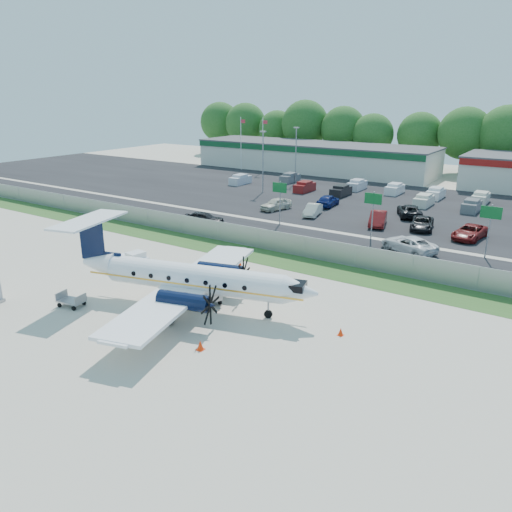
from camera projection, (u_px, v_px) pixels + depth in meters
The scene contains 31 objects.
ground at pixel (209, 309), 35.04m from camera, with size 170.00×170.00×0.00m, color beige.
grass_verge at pixel (293, 263), 44.53m from camera, with size 170.00×4.00×0.02m, color #2D561E.
access_road at pixel (327, 244), 50.06m from camera, with size 170.00×8.00×0.02m, color black.
parking_lot at pixel (396, 206), 66.68m from camera, with size 170.00×32.00×0.02m, color black.
perimeter_fence at pixel (304, 247), 45.80m from camera, with size 120.00×0.06×1.99m.
building_west at pixel (313, 157), 95.85m from camera, with size 46.40×12.40×5.24m.
sign_left at pixel (280, 194), 56.23m from camera, with size 1.80×0.26×5.00m.
sign_mid at pixel (373, 205), 50.45m from camera, with size 1.80×0.26×5.00m.
sign_right at pixel (490, 220), 44.67m from camera, with size 1.80×0.26×5.00m.
flagpole_west at pixel (241, 140), 95.64m from camera, with size 1.06×0.12×10.00m.
flagpole_east at pixel (263, 142), 93.01m from camera, with size 1.06×0.12×10.00m.
light_pole_nw at pixel (263, 158), 73.96m from camera, with size 0.90×0.35×9.09m.
light_pole_sw at pixel (296, 151), 81.87m from camera, with size 0.90×0.35×9.09m.
tree_line at pixel (456, 173), 93.58m from camera, with size 112.00×6.00×14.00m, color #205318, non-canonical shape.
aircraft at pixel (190, 277), 34.79m from camera, with size 18.79×18.37×5.73m.
pushback_tug at pixel (133, 259), 43.24m from camera, with size 2.91×2.28×1.46m.
baggage_cart_near at pixel (71, 300), 35.40m from camera, with size 2.03×1.41×0.98m.
baggage_cart_far at pixel (207, 296), 35.97m from camera, with size 2.66×2.22×1.20m.
cone_nose at pixel (341, 332), 31.24m from camera, with size 0.36×0.36×0.51m.
cone_port_wing at pixel (200, 345), 29.46m from camera, with size 0.43×0.43×0.61m.
cone_starboard_wing at pixel (240, 264), 43.44m from camera, with size 0.40×0.40×0.57m.
road_car_west at pixel (204, 225), 57.04m from camera, with size 1.89×4.69×1.60m, color black.
road_car_mid at pixel (408, 252), 47.56m from camera, with size 2.58×5.60×1.56m, color silver.
parked_car_a at pixel (276, 210), 64.48m from camera, with size 1.83×4.54×1.55m, color beige.
parked_car_b at pixel (313, 216), 61.50m from camera, with size 1.51×4.33×1.43m, color beige.
parked_car_c at pixel (377, 225), 56.97m from camera, with size 1.72×4.92×1.62m, color maroon.
parked_car_d at pixel (421, 229), 55.35m from camera, with size 2.31×5.02×1.40m, color black.
parked_car_e at pixel (469, 239), 51.78m from camera, with size 2.43×5.28×1.47m, color maroon.
parked_car_f at pixel (328, 206), 66.44m from camera, with size 1.89×4.70×1.60m, color navy.
parked_car_g at pixel (409, 217), 61.00m from camera, with size 2.49×5.40×1.50m, color black.
far_parking_rows at pixel (408, 200), 70.64m from camera, with size 56.00×10.00×1.60m, color gray, non-canonical shape.
Camera 1 is at (20.51, -24.90, 14.56)m, focal length 35.00 mm.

